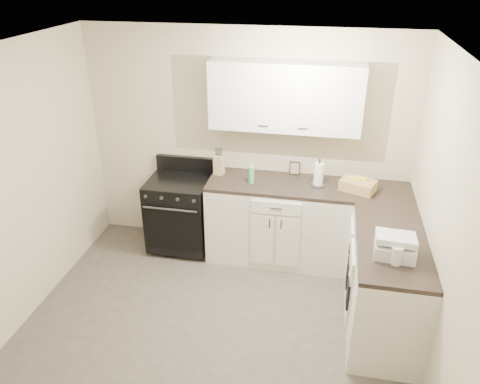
% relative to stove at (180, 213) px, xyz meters
% --- Properties ---
extents(floor, '(3.60, 3.60, 0.00)m').
position_rel_stove_xyz_m(floor, '(0.72, -1.48, -0.46)').
color(floor, '#473F38').
rests_on(floor, ground).
extents(ceiling, '(3.60, 3.60, 0.00)m').
position_rel_stove_xyz_m(ceiling, '(0.72, -1.48, 2.04)').
color(ceiling, white).
rests_on(ceiling, wall_back).
extents(wall_back, '(3.60, 0.00, 3.60)m').
position_rel_stove_xyz_m(wall_back, '(0.72, 0.32, 0.79)').
color(wall_back, beige).
rests_on(wall_back, ground).
extents(wall_right, '(0.00, 3.60, 3.60)m').
position_rel_stove_xyz_m(wall_right, '(2.52, -1.48, 0.79)').
color(wall_right, beige).
rests_on(wall_right, ground).
extents(base_cabinets_back, '(1.55, 0.60, 0.90)m').
position_rel_stove_xyz_m(base_cabinets_back, '(1.14, 0.02, -0.01)').
color(base_cabinets_back, silver).
rests_on(base_cabinets_back, floor).
extents(base_cabinets_right, '(0.60, 1.90, 0.90)m').
position_rel_stove_xyz_m(base_cabinets_right, '(2.22, -0.63, -0.01)').
color(base_cabinets_right, silver).
rests_on(base_cabinets_right, floor).
extents(countertop_back, '(1.55, 0.60, 0.04)m').
position_rel_stove_xyz_m(countertop_back, '(1.14, 0.02, 0.46)').
color(countertop_back, black).
rests_on(countertop_back, base_cabinets_back).
extents(countertop_right, '(0.60, 1.90, 0.04)m').
position_rel_stove_xyz_m(countertop_right, '(2.22, -0.63, 0.46)').
color(countertop_right, black).
rests_on(countertop_right, base_cabinets_right).
extents(upper_cabinets, '(1.55, 0.30, 0.70)m').
position_rel_stove_xyz_m(upper_cabinets, '(1.14, 0.18, 1.38)').
color(upper_cabinets, silver).
rests_on(upper_cabinets, wall_back).
extents(stove, '(0.68, 0.58, 0.82)m').
position_rel_stove_xyz_m(stove, '(0.00, 0.00, 0.00)').
color(stove, black).
rests_on(stove, floor).
extents(knife_block, '(0.12, 0.11, 0.22)m').
position_rel_stove_xyz_m(knife_block, '(0.45, 0.12, 0.59)').
color(knife_block, tan).
rests_on(knife_block, countertop_back).
extents(paper_towel, '(0.12, 0.12, 0.25)m').
position_rel_stove_xyz_m(paper_towel, '(1.54, 0.05, 0.60)').
color(paper_towel, white).
rests_on(paper_towel, countertop_back).
extents(soap_bottle, '(0.08, 0.08, 0.19)m').
position_rel_stove_xyz_m(soap_bottle, '(0.84, -0.03, 0.57)').
color(soap_bottle, '#42AD5C').
rests_on(soap_bottle, countertop_back).
extents(picture_frame, '(0.12, 0.04, 0.14)m').
position_rel_stove_xyz_m(picture_frame, '(1.27, 0.28, 0.55)').
color(picture_frame, black).
rests_on(picture_frame, countertop_back).
extents(wicker_basket, '(0.40, 0.34, 0.11)m').
position_rel_stove_xyz_m(wicker_basket, '(1.95, 0.00, 0.54)').
color(wicker_basket, tan).
rests_on(wicker_basket, countertop_right).
extents(countertop_grill, '(0.34, 0.32, 0.12)m').
position_rel_stove_xyz_m(countertop_grill, '(2.21, -1.13, 0.54)').
color(countertop_grill, silver).
rests_on(countertop_grill, countertop_right).
extents(glass_jar, '(0.11, 0.11, 0.15)m').
position_rel_stove_xyz_m(glass_jar, '(2.21, -1.26, 0.56)').
color(glass_jar, silver).
rests_on(glass_jar, countertop_right).
extents(oven_mitt_near, '(0.02, 0.15, 0.27)m').
position_rel_stove_xyz_m(oven_mitt_near, '(1.90, -1.07, -0.02)').
color(oven_mitt_near, black).
rests_on(oven_mitt_near, base_cabinets_right).
extents(oven_mitt_far, '(0.02, 0.16, 0.28)m').
position_rel_stove_xyz_m(oven_mitt_far, '(1.90, -0.79, -0.00)').
color(oven_mitt_far, black).
rests_on(oven_mitt_far, base_cabinets_right).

